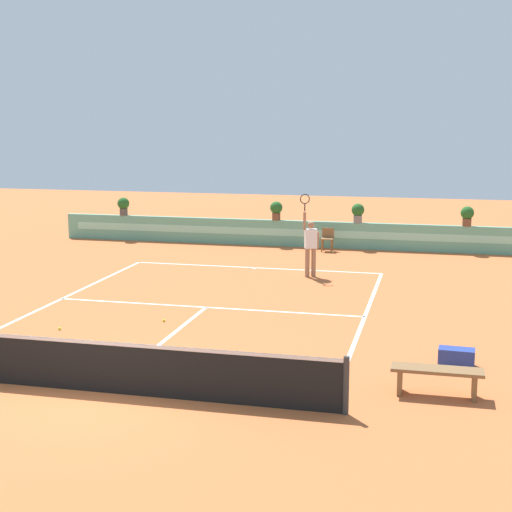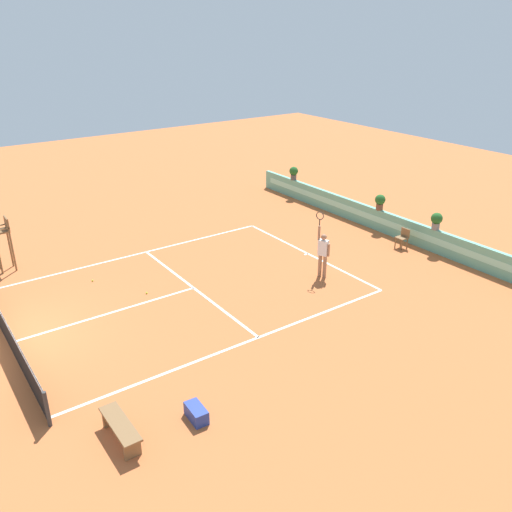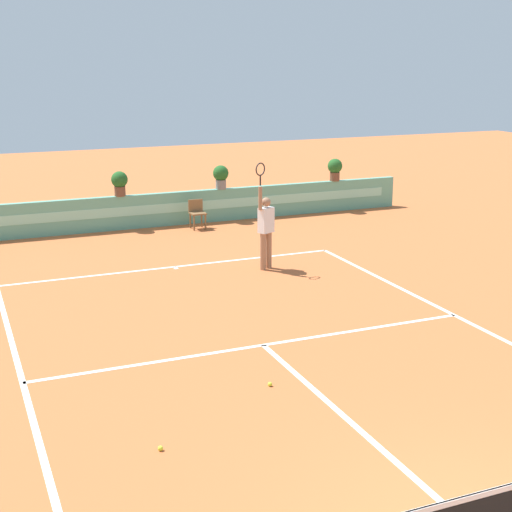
% 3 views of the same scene
% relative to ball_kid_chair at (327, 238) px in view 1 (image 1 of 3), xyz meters
% --- Properties ---
extents(ground_plane, '(60.00, 60.00, 0.00)m').
position_rel_ball_kid_chair_xyz_m(ground_plane, '(-1.83, -9.66, -0.48)').
color(ground_plane, '#BC6033').
extents(court_lines, '(8.32, 11.94, 0.01)m').
position_rel_ball_kid_chair_xyz_m(court_lines, '(-1.83, -8.94, -0.47)').
color(court_lines, white).
rests_on(court_lines, ground).
extents(net, '(8.92, 0.10, 1.00)m').
position_rel_ball_kid_chair_xyz_m(net, '(-1.83, -15.66, 0.03)').
color(net, '#333333').
rests_on(net, ground).
extents(back_wall_barrier, '(18.00, 0.21, 1.00)m').
position_rel_ball_kid_chair_xyz_m(back_wall_barrier, '(-1.83, 0.73, 0.02)').
color(back_wall_barrier, '#60A88E').
rests_on(back_wall_barrier, ground).
extents(ball_kid_chair, '(0.44, 0.44, 0.85)m').
position_rel_ball_kid_chair_xyz_m(ball_kid_chair, '(0.00, 0.00, 0.00)').
color(ball_kid_chair, brown).
rests_on(ball_kid_chair, ground).
extents(bench_courtside, '(1.60, 0.44, 0.51)m').
position_rel_ball_kid_chair_xyz_m(bench_courtside, '(4.04, -14.43, -0.10)').
color(bench_courtside, brown).
rests_on(bench_courtside, ground).
extents(gear_bag, '(0.72, 0.40, 0.36)m').
position_rel_ball_kid_chair_xyz_m(gear_bag, '(4.41, -12.65, -0.30)').
color(gear_bag, navy).
rests_on(gear_bag, ground).
extents(tennis_player, '(0.58, 0.35, 2.58)m').
position_rel_ball_kid_chair_xyz_m(tennis_player, '(0.15, -4.77, 0.57)').
color(tennis_player, '#9E7051').
rests_on(tennis_player, ground).
extents(tennis_ball_near_baseline, '(0.07, 0.07, 0.07)m').
position_rel_ball_kid_chair_xyz_m(tennis_ball_near_baseline, '(-2.40, -10.86, -0.44)').
color(tennis_ball_near_baseline, '#CCE033').
rests_on(tennis_ball_near_baseline, ground).
extents(tennis_ball_mid_court, '(0.07, 0.07, 0.07)m').
position_rel_ball_kid_chair_xyz_m(tennis_ball_mid_court, '(-4.50, -12.10, -0.44)').
color(tennis_ball_mid_court, '#CCE033').
rests_on(tennis_ball_mid_court, ground).
extents(potted_plant_far_right, '(0.48, 0.48, 0.72)m').
position_rel_ball_kid_chair_xyz_m(potted_plant_far_right, '(4.98, 0.73, 0.93)').
color(potted_plant_far_right, brown).
rests_on(potted_plant_far_right, back_wall_barrier).
extents(potted_plant_centre, '(0.48, 0.48, 0.72)m').
position_rel_ball_kid_chair_xyz_m(potted_plant_centre, '(-2.10, 0.73, 0.93)').
color(potted_plant_centre, brown).
rests_on(potted_plant_centre, back_wall_barrier).
extents(potted_plant_far_left, '(0.48, 0.48, 0.72)m').
position_rel_ball_kid_chair_xyz_m(potted_plant_far_left, '(-8.40, 0.73, 0.93)').
color(potted_plant_far_left, '#514C47').
rests_on(potted_plant_far_left, back_wall_barrier).
extents(potted_plant_right, '(0.48, 0.48, 0.72)m').
position_rel_ball_kid_chair_xyz_m(potted_plant_right, '(1.03, 0.73, 0.93)').
color(potted_plant_right, gray).
rests_on(potted_plant_right, back_wall_barrier).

